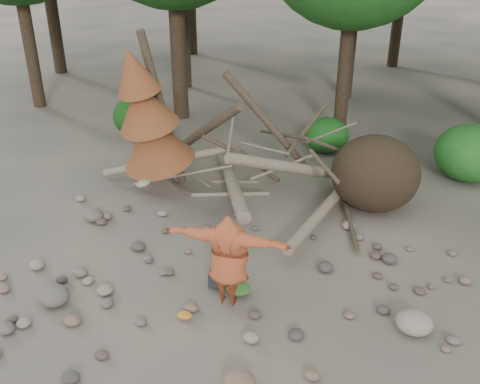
% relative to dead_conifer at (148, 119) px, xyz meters
% --- Properties ---
extents(ground, '(120.00, 120.00, 0.00)m').
position_rel_dead_conifer_xyz_m(ground, '(3.12, -3.37, -2.11)').
color(ground, '#514C44').
rests_on(ground, ground).
extents(deadfall_pile, '(8.55, 5.24, 3.30)m').
position_rel_dead_conifer_xyz_m(deadfall_pile, '(5.13, 0.87, -1.16)').
color(deadfall_pile, '#332619').
rests_on(deadfall_pile, ground).
extents(dead_conifer, '(2.06, 2.16, 4.35)m').
position_rel_dead_conifer_xyz_m(dead_conifer, '(0.00, 0.00, 0.00)').
color(dead_conifer, '#4C3F30').
rests_on(dead_conifer, ground).
extents(bush_left, '(1.80, 1.80, 1.44)m').
position_rel_dead_conifer_xyz_m(bush_left, '(-2.38, 3.83, -1.39)').
color(bush_left, '#164C14').
rests_on(bush_left, ground).
extents(bush_mid, '(1.40, 1.40, 1.12)m').
position_rel_dead_conifer_xyz_m(bush_mid, '(3.92, 4.43, -1.55)').
color(bush_mid, '#1E601C').
rests_on(bush_mid, ground).
extents(bush_right, '(2.00, 2.00, 1.60)m').
position_rel_dead_conifer_xyz_m(bush_right, '(8.12, 3.63, -1.31)').
color(bush_right, '#277223').
rests_on(bush_right, ground).
extents(frisbee_thrower, '(3.30, 1.10, 2.04)m').
position_rel_dead_conifer_xyz_m(frisbee_thrower, '(3.53, -3.89, -1.08)').
color(frisbee_thrower, '#A64625').
rests_on(frisbee_thrower, ground).
extents(backpack, '(0.52, 0.38, 0.33)m').
position_rel_dead_conifer_xyz_m(backpack, '(3.21, -3.42, -1.95)').
color(backpack, black).
rests_on(backpack, ground).
extents(cloth_green, '(0.49, 0.41, 0.19)m').
position_rel_dead_conifer_xyz_m(cloth_green, '(3.60, -3.53, -2.02)').
color(cloth_green, '#35692A').
rests_on(cloth_green, ground).
extents(cloth_orange, '(0.28, 0.23, 0.10)m').
position_rel_dead_conifer_xyz_m(cloth_orange, '(2.90, -4.55, -2.06)').
color(cloth_orange, '#C57A21').
rests_on(cloth_orange, ground).
extents(boulder_front_left, '(0.63, 0.57, 0.38)m').
position_rel_dead_conifer_xyz_m(boulder_front_left, '(0.32, -4.91, -1.92)').
color(boulder_front_left, '#645E53').
rests_on(boulder_front_left, ground).
extents(boulder_front_right, '(0.52, 0.47, 0.31)m').
position_rel_dead_conifer_xyz_m(boulder_front_right, '(4.39, -5.82, -1.95)').
color(boulder_front_right, '#7B5E4D').
rests_on(boulder_front_right, ground).
extents(boulder_mid_right, '(0.67, 0.60, 0.40)m').
position_rel_dead_conifer_xyz_m(boulder_mid_right, '(6.91, -3.56, -1.91)').
color(boulder_mid_right, gray).
rests_on(boulder_mid_right, ground).
extents(boulder_mid_left, '(0.50, 0.45, 0.30)m').
position_rel_dead_conifer_xyz_m(boulder_mid_left, '(-0.72, -1.85, -1.96)').
color(boulder_mid_left, '#5F5950').
rests_on(boulder_mid_left, ground).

